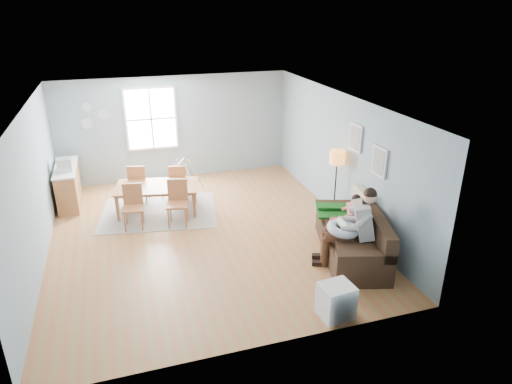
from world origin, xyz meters
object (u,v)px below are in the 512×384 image
object	(u,v)px
chair_ne	(178,180)
floor_lamp	(337,163)
baby_swing	(182,179)
chair_sw	(133,203)
chair_se	(178,199)
dining_table	(158,199)
chair_nw	(138,181)
father	(353,224)
storage_cube	(336,301)
sofa	(355,239)
monitor	(64,165)
toddler	(350,212)
counter	(68,185)

from	to	relation	value
chair_ne	floor_lamp	bearing A→B (deg)	-34.77
floor_lamp	chair_ne	distance (m)	3.78
chair_ne	baby_swing	distance (m)	0.43
chair_sw	chair_se	bearing A→B (deg)	-9.06
dining_table	chair_ne	xyz separation A→B (m)	(0.55, 0.55, 0.19)
chair_sw	chair_nw	distance (m)	1.25
father	chair_nw	distance (m)	5.24
dining_table	storage_cube	bearing A→B (deg)	-53.46
father	floor_lamp	distance (m)	1.85
sofa	chair_sw	size ratio (longest dim) A/B	2.64
sofa	floor_lamp	xyz separation A→B (m)	(0.29, 1.44, 0.99)
chair_sw	monitor	world-z (taller)	monitor
storage_cube	chair_nw	world-z (taller)	chair_nw
father	baby_swing	bearing A→B (deg)	119.44
floor_lamp	chair_ne	size ratio (longest dim) A/B	1.76
dining_table	monitor	xyz separation A→B (m)	(-1.91, 0.86, 0.74)
floor_lamp	storage_cube	world-z (taller)	floor_lamp
sofa	chair_nw	bearing A→B (deg)	134.73
chair_nw	monitor	world-z (taller)	monitor
chair_nw	father	bearing A→B (deg)	-49.11
sofa	toddler	bearing A→B (deg)	95.44
sofa	chair_sw	world-z (taller)	chair_sw
baby_swing	floor_lamp	bearing A→B (deg)	-40.79
floor_lamp	chair_sw	bearing A→B (deg)	166.21
counter	storage_cube	bearing A→B (deg)	-54.61
floor_lamp	storage_cube	xyz separation A→B (m)	(-1.45, -2.97, -1.05)
sofa	chair_se	xyz separation A→B (m)	(-2.93, 2.30, 0.24)
baby_swing	chair_ne	bearing A→B (deg)	-112.55
counter	baby_swing	bearing A→B (deg)	-5.38
sofa	chair_se	bearing A→B (deg)	141.86
storage_cube	father	bearing A→B (deg)	53.51
father	monitor	xyz separation A→B (m)	(-4.98, 4.12, 0.26)
toddler	counter	xyz separation A→B (m)	(-5.19, 3.93, -0.31)
toddler	counter	world-z (taller)	toddler
father	baby_swing	xyz separation A→B (m)	(-2.36, 4.19, -0.41)
toddler	chair_sw	xyz separation A→B (m)	(-3.82, 2.22, -0.24)
floor_lamp	counter	xyz separation A→B (m)	(-5.50, 2.73, -0.86)
chair_ne	monitor	bearing A→B (deg)	172.72
dining_table	toddler	bearing A→B (deg)	-28.79
chair_se	monitor	world-z (taller)	monitor
floor_lamp	chair_ne	bearing A→B (deg)	145.23
father	monitor	bearing A→B (deg)	140.35
storage_cube	dining_table	distance (m)	5.01
counter	chair_ne	bearing A→B (deg)	-14.15
floor_lamp	dining_table	xyz separation A→B (m)	(-3.58, 1.56, -1.00)
dining_table	chair_se	xyz separation A→B (m)	(0.36, -0.69, 0.24)
toddler	chair_ne	distance (m)	4.29
storage_cube	baby_swing	world-z (taller)	baby_swing
sofa	father	world-z (taller)	father
storage_cube	dining_table	bearing A→B (deg)	115.15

